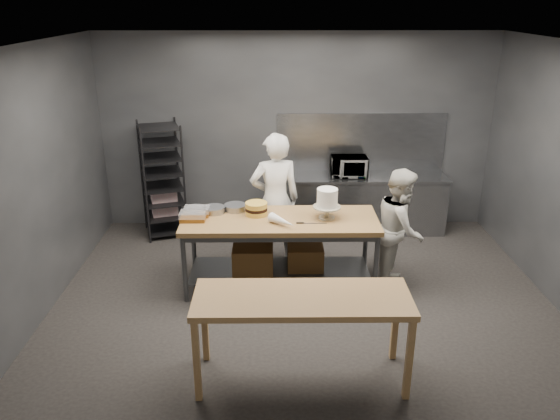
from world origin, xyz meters
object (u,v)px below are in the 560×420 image
speed_rack (163,181)px  chef_right (400,229)px  near_counter (302,304)px  chef_behind (275,200)px  work_table (278,244)px  layer_cake (256,209)px  microwave (349,166)px  frosted_cake_stand (327,200)px

speed_rack → chef_right: speed_rack is taller
near_counter → chef_behind: chef_behind is taller
work_table → chef_behind: bearing=93.3°
chef_behind → layer_cake: chef_behind is taller
speed_rack → layer_cake: speed_rack is taller
chef_right → microwave: (-0.43, 1.74, 0.28)m
work_table → chef_behind: 0.73m
near_counter → frosted_cake_stand: (0.39, 1.84, 0.34)m
frosted_cake_stand → chef_right: bearing=0.9°
work_table → layer_cake: bearing=154.9°
work_table → microwave: size_ratio=4.43×
speed_rack → chef_behind: chef_behind is taller
chef_behind → frosted_cake_stand: 0.93m
frosted_cake_stand → layer_cake: frosted_cake_stand is taller
chef_right → frosted_cake_stand: bearing=104.3°
microwave → layer_cake: bearing=-129.8°
work_table → frosted_cake_stand: frosted_cake_stand is taller
near_counter → frosted_cake_stand: 1.91m
chef_behind → microwave: bearing=-146.4°
near_counter → speed_rack: size_ratio=1.14×
chef_right → near_counter: bearing=158.2°
work_table → frosted_cake_stand: size_ratio=6.33×
near_counter → microwave: 3.70m
speed_rack → chef_behind: (1.70, -1.03, 0.06)m
speed_rack → frosted_cake_stand: (2.33, -1.67, 0.30)m
speed_rack → layer_cake: (1.47, -1.55, 0.14)m
speed_rack → work_table: bearing=-44.0°
speed_rack → chef_behind: size_ratio=0.95×
speed_rack → microwave: bearing=1.6°
chef_right → chef_behind: bearing=81.5°
microwave → frosted_cake_stand: bearing=-105.7°
chef_right → speed_rack: bearing=76.4°
layer_cake → microwave: bearing=50.2°
chef_behind → microwave: 1.59m
near_counter → layer_cake: 2.03m
chef_behind → layer_cake: size_ratio=6.71×
near_counter → chef_behind: bearing=95.7°
work_table → microwave: (1.09, 1.76, 0.48)m
work_table → chef_behind: size_ratio=1.31×
chef_behind → frosted_cake_stand: chef_behind is taller
work_table → chef_right: 1.53m
speed_rack → near_counter: bearing=-61.0°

